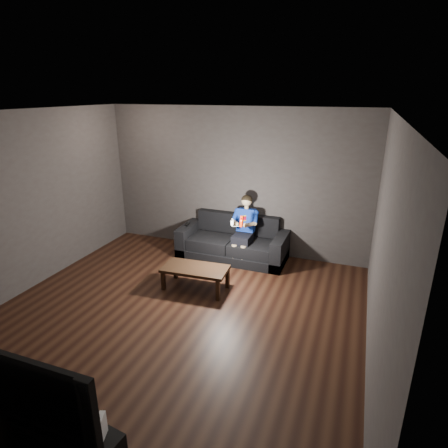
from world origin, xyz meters
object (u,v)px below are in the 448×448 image
at_px(coffee_table, 195,270).
at_px(media_console, 56,440).
at_px(child, 244,224).
at_px(sofa, 233,244).

relative_size(coffee_table, media_console, 0.83).
bearing_deg(child, media_console, -93.23).
bearing_deg(coffee_table, child, 73.73).
xyz_separation_m(sofa, coffee_table, (-0.15, -1.34, 0.07)).
bearing_deg(sofa, child, -10.91).
bearing_deg(child, coffee_table, -106.27).
bearing_deg(coffee_table, sofa, 83.45).
relative_size(sofa, coffee_table, 1.91).
distance_m(child, coffee_table, 1.40).
distance_m(sofa, media_console, 4.40).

